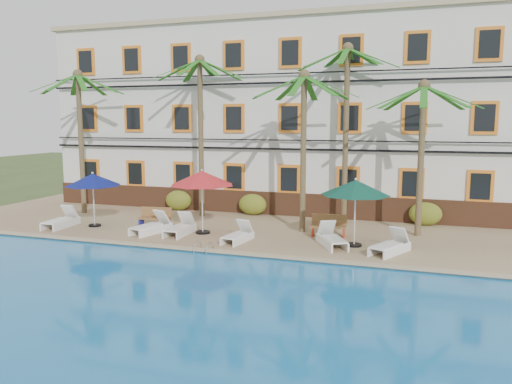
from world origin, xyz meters
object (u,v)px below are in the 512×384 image
(palm_e, at_px, (422,134))
(bench_right, at_px, (328,225))
(lounger_b, at_px, (152,226))
(umbrella_red, at_px, (202,178))
(palm_a, at_px, (80,121))
(umbrella_blue, at_px, (93,180))
(palm_c, at_px, (304,127))
(lounger_a, at_px, (61,220))
(lounger_e, at_px, (331,238))
(pool_ladder, at_px, (204,251))
(lounger_c, at_px, (180,227))
(lounger_f, at_px, (390,245))
(umbrella_green, at_px, (356,188))
(lounger_d, at_px, (238,235))
(bench_left, at_px, (155,217))
(palm_b, at_px, (200,113))
(palm_d, at_px, (346,109))

(palm_e, xyz_separation_m, bench_right, (-3.61, -1.30, -3.85))
(lounger_b, height_order, bench_right, lounger_b)
(umbrella_red, xyz_separation_m, lounger_b, (-2.16, -0.63, -2.10))
(palm_a, distance_m, umbrella_blue, 4.69)
(palm_c, bearing_deg, bench_right, -22.79)
(lounger_a, height_order, lounger_e, lounger_a)
(umbrella_red, relative_size, pool_ladder, 3.79)
(lounger_c, bearing_deg, lounger_f, -2.38)
(palm_a, relative_size, lounger_f, 3.62)
(umbrella_green, height_order, lounger_d, umbrella_green)
(umbrella_green, relative_size, lounger_e, 1.30)
(umbrella_green, relative_size, bench_left, 1.75)
(palm_b, bearing_deg, lounger_e, -29.18)
(palm_b, relative_size, lounger_b, 3.82)
(palm_c, bearing_deg, umbrella_green, -37.22)
(palm_b, bearing_deg, lounger_a, -138.28)
(lounger_c, height_order, bench_left, lounger_c)
(lounger_b, height_order, lounger_c, lounger_b)
(palm_e, relative_size, umbrella_blue, 2.58)
(palm_b, xyz_separation_m, bench_left, (-0.89, -3.24, -4.76))
(palm_e, relative_size, pool_ladder, 8.80)
(palm_e, distance_m, umbrella_blue, 14.71)
(umbrella_green, bearing_deg, palm_e, 48.78)
(umbrella_blue, bearing_deg, pool_ladder, -21.08)
(palm_e, relative_size, bench_left, 4.25)
(palm_d, height_order, bench_left, palm_d)
(palm_c, xyz_separation_m, lounger_c, (-4.88, -2.22, -4.30))
(palm_a, xyz_separation_m, bench_right, (13.35, -1.34, -4.40))
(palm_d, height_order, umbrella_red, palm_d)
(bench_right, distance_m, pool_ladder, 5.67)
(palm_d, bearing_deg, palm_a, -173.48)
(lounger_c, bearing_deg, umbrella_blue, 176.59)
(palm_d, bearing_deg, lounger_d, -125.05)
(umbrella_green, relative_size, lounger_a, 1.30)
(lounger_a, xyz_separation_m, bench_right, (12.06, 2.03, 0.16))
(umbrella_red, bearing_deg, lounger_a, -172.91)
(palm_a, height_order, palm_c, palm_a)
(lounger_a, xyz_separation_m, lounger_e, (12.47, 0.37, -0.01))
(umbrella_blue, bearing_deg, palm_a, 133.96)
(palm_e, height_order, pool_ladder, palm_e)
(palm_c, height_order, lounger_f, palm_c)
(lounger_a, bearing_deg, palm_c, 13.31)
(palm_e, distance_m, umbrella_red, 9.45)
(palm_a, height_order, lounger_b, palm_a)
(umbrella_green, height_order, lounger_f, umbrella_green)
(bench_left, bearing_deg, lounger_c, -27.93)
(palm_c, relative_size, lounger_a, 3.40)
(lounger_b, xyz_separation_m, lounger_c, (1.33, 0.13, -0.00))
(lounger_e, bearing_deg, palm_a, 167.70)
(umbrella_green, xyz_separation_m, bench_left, (-9.15, 0.63, -1.83))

